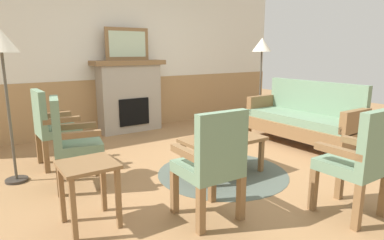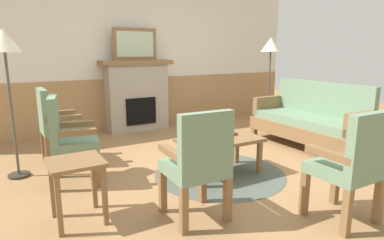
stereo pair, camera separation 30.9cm
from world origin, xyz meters
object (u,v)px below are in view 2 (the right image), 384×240
Objects in this scene: fireplace at (137,95)px; armchair_near_fireplace at (68,136)px; book_on_table at (228,134)px; couch at (309,121)px; side_table at (76,173)px; armchair_front_center at (198,161)px; floor_lamp_by_couch at (271,50)px; coffee_table at (220,143)px; armchair_by_window_left at (55,122)px; armchair_front_left at (352,162)px; floor_lamp_by_chairs at (5,50)px; framed_picture at (135,44)px.

fireplace is 1.33× the size of armchair_near_fireplace.
book_on_table is 0.18× the size of armchair_near_fireplace.
couch is 3.27× the size of side_table.
floor_lamp_by_couch is (2.96, 2.30, 0.91)m from armchair_front_center.
armchair_front_center is (0.80, -1.42, 0.00)m from armchair_near_fireplace.
armchair_front_center is (-0.79, -0.80, 0.15)m from coffee_table.
armchair_by_window_left is 1.78× the size of side_table.
armchair_near_fireplace and armchair_front_center have the same top height.
side_table is (-3.51, -0.54, 0.04)m from couch.
book_on_table is (0.18, 0.09, 0.07)m from coffee_table.
floor_lamp_by_couch reaches higher than armchair_near_fireplace.
armchair_front_center is 3.86m from floor_lamp_by_couch.
book_on_table is at bearing -85.45° from fireplace.
side_table is (-1.86, -0.38, -0.02)m from book_on_table.
coffee_table is 5.35× the size of book_on_table.
armchair_front_left is at bearing -85.51° from fireplace.
floor_lamp_by_chairs reaches higher than armchair_by_window_left.
framed_picture is 2.54m from floor_lamp_by_chairs.
book_on_table is at bearing 11.41° from side_table.
side_table is at bearing -170.35° from coffee_table.
side_table is at bearing -168.59° from book_on_table.
side_table is at bearing -74.25° from floor_lamp_by_chairs.
coffee_table is 0.98× the size of armchair_front_center.
floor_lamp_by_chairs reaches higher than armchair_near_fireplace.
fireplace is at bearing 90.54° from coffee_table.
coffee_table is (-1.83, -0.25, -0.01)m from couch.
book_on_table is 1.90m from side_table.
armchair_near_fireplace and armchair_front_left have the same top height.
armchair_by_window_left reaches higher than coffee_table.
fireplace is 2.53m from armchair_near_fireplace.
couch is at bearing 21.78° from armchair_front_center.
framed_picture is at bearing 94.55° from book_on_table.
fireplace is 0.91m from framed_picture.
couch is at bearing 7.78° from coffee_table.
fireplace reaches higher than armchair_near_fireplace.
armchair_by_window_left and armchair_front_center have the same top height.
framed_picture reaches higher than book_on_table.
armchair_near_fireplace is at bearing -45.22° from floor_lamp_by_chairs.
side_table is (-0.90, 0.51, -0.10)m from armchair_front_center.
floor_lamp_by_couch reaches higher than armchair_by_window_left.
fireplace is at bearing 77.37° from armchair_front_center.
fireplace is 2.58m from floor_lamp_by_couch.
floor_lamp_by_couch is (1.87, 2.98, 0.91)m from armchair_front_left.
fireplace is at bearing 94.55° from book_on_table.
armchair_near_fireplace reaches higher than side_table.
book_on_table is at bearing 26.84° from coffee_table.
framed_picture is at bearing 35.85° from floor_lamp_by_chairs.
couch is at bearing 8.68° from side_table.
armchair_by_window_left is 1.00× the size of armchair_front_left.
framed_picture is 2.86m from coffee_table.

